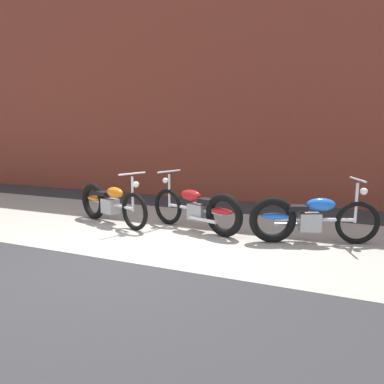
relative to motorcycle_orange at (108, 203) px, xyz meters
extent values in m
plane|color=#2D2D30|center=(1.40, -1.72, -0.40)|extent=(80.00, 80.00, 0.00)
cube|color=#9E998E|center=(1.40, 0.03, -0.40)|extent=(36.00, 3.50, 0.01)
cube|color=brown|center=(1.40, 3.48, 2.75)|extent=(36.00, 0.50, 6.29)
torus|color=black|center=(0.76, -0.27, -0.06)|extent=(0.67, 0.30, 0.68)
torus|color=black|center=(-0.47, 0.16, -0.03)|extent=(0.73, 0.36, 0.73)
cylinder|color=silver|center=(0.15, -0.05, -0.02)|extent=(1.18, 0.46, 0.06)
cube|color=#99999E|center=(0.07, -0.03, -0.06)|extent=(0.37, 0.31, 0.28)
ellipsoid|color=orange|center=(0.22, -0.08, 0.22)|extent=(0.48, 0.33, 0.20)
ellipsoid|color=orange|center=(-0.42, 0.14, 0.03)|extent=(0.47, 0.32, 0.10)
cube|color=black|center=(-0.12, 0.04, 0.16)|extent=(0.33, 0.28, 0.08)
cylinder|color=silver|center=(0.72, -0.26, 0.25)|extent=(0.06, 0.06, 0.62)
cylinder|color=silver|center=(0.72, -0.26, 0.61)|extent=(0.22, 0.56, 0.03)
sphere|color=white|center=(0.82, -0.29, 0.43)|extent=(0.11, 0.11, 0.11)
cylinder|color=silver|center=(-0.10, 0.19, -0.14)|extent=(0.54, 0.24, 0.06)
torus|color=black|center=(1.11, 0.36, -0.06)|extent=(0.67, 0.28, 0.68)
torus|color=black|center=(2.34, -0.04, -0.03)|extent=(0.73, 0.35, 0.73)
cylinder|color=silver|center=(1.72, 0.16, -0.02)|extent=(1.19, 0.43, 0.06)
cube|color=#99999E|center=(1.80, 0.14, -0.06)|extent=(0.37, 0.31, 0.28)
ellipsoid|color=red|center=(1.65, 0.19, 0.22)|extent=(0.48, 0.31, 0.20)
ellipsoid|color=red|center=(2.30, -0.02, 0.03)|extent=(0.47, 0.31, 0.10)
cube|color=black|center=(1.99, 0.08, 0.16)|extent=(0.33, 0.28, 0.08)
cylinder|color=silver|center=(1.14, 0.35, 0.25)|extent=(0.06, 0.06, 0.62)
cylinder|color=silver|center=(1.14, 0.35, 0.61)|extent=(0.21, 0.56, 0.03)
sphere|color=white|center=(1.05, 0.38, 0.43)|extent=(0.11, 0.11, 0.11)
cylinder|color=silver|center=(1.98, -0.08, -0.14)|extent=(0.54, 0.22, 0.06)
torus|color=black|center=(4.37, 0.38, -0.06)|extent=(0.67, 0.31, 0.68)
torus|color=black|center=(3.15, -0.06, -0.03)|extent=(0.73, 0.37, 0.73)
cylinder|color=silver|center=(3.76, 0.16, -0.02)|extent=(1.18, 0.47, 0.06)
cube|color=#99999E|center=(3.68, 0.13, -0.06)|extent=(0.38, 0.32, 0.28)
ellipsoid|color=blue|center=(3.83, 0.19, 0.22)|extent=(0.48, 0.33, 0.20)
ellipsoid|color=blue|center=(3.20, -0.04, 0.03)|extent=(0.47, 0.32, 0.10)
cube|color=black|center=(3.50, 0.07, 0.16)|extent=(0.33, 0.28, 0.08)
cylinder|color=silver|center=(4.33, 0.37, 0.25)|extent=(0.06, 0.06, 0.62)
cylinder|color=silver|center=(4.33, 0.37, 0.61)|extent=(0.23, 0.56, 0.03)
sphere|color=white|center=(4.43, 0.40, 0.43)|extent=(0.11, 0.11, 0.11)
cylinder|color=silver|center=(3.41, 0.19, -0.14)|extent=(0.54, 0.24, 0.06)
camera|label=1|loc=(4.14, -5.62, 1.29)|focal=33.81mm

